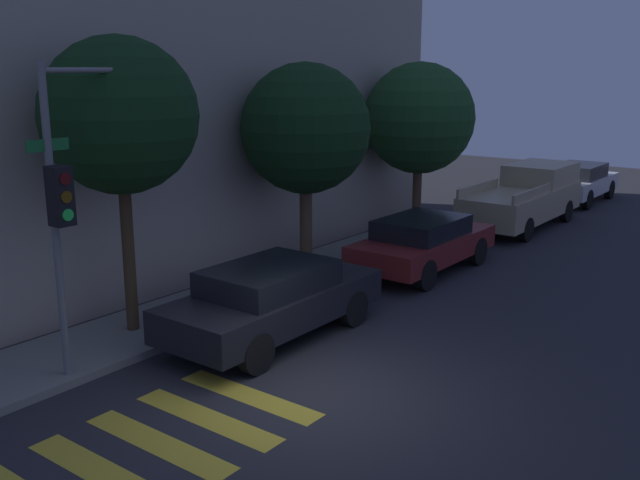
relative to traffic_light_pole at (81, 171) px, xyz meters
The scene contains 11 objects.
ground_plane 5.00m from the traffic_light_pole, 65.61° to the right, with size 60.00×60.00×0.00m, color #28282D.
sidewalk 3.73m from the traffic_light_pole, 29.40° to the left, with size 26.00×2.06×0.14m, color slate.
crosswalk 4.43m from the traffic_light_pole, 117.36° to the right, with size 4.92×2.60×0.00m.
traffic_light_pole is the anchor object (origin of this frame).
sedan_near_corner 4.14m from the traffic_light_pole, 23.14° to the right, with size 4.54×1.87×1.42m.
sedan_middle 9.08m from the traffic_light_pole, ahead, with size 4.39×1.87×1.37m.
pickup_truck 15.47m from the traffic_light_pole, ahead, with size 5.58×1.95×1.86m.
sedan_far_end 20.69m from the traffic_light_pole, ahead, with size 4.39×1.75×1.43m.
tree_near_corner 1.87m from the traffic_light_pole, 31.33° to the left, with size 2.77×2.77×5.48m.
tree_midblock 6.78m from the traffic_light_pole, ahead, with size 3.06×3.06×5.06m.
tree_far_end 12.13m from the traffic_light_pole, ahead, with size 3.24×3.24×5.10m.
Camera 1 is at (-7.98, -6.14, 4.89)m, focal length 40.00 mm.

